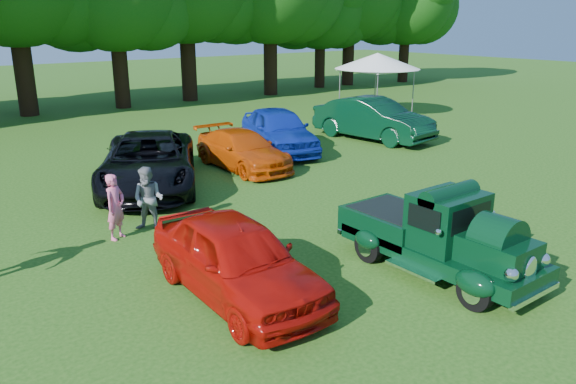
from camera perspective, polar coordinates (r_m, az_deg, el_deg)
ground at (r=11.35m, az=7.91°, el=-7.80°), size 120.00×120.00×0.00m
hero_pickup at (r=11.30m, az=14.95°, el=-4.42°), size 1.95×4.20×1.64m
red_convertible at (r=10.00m, az=-5.28°, el=-6.74°), size 1.84×4.27×1.44m
back_car_black at (r=16.82m, az=-13.99°, el=2.99°), size 4.93×6.22×1.57m
back_car_orange at (r=18.66m, az=-4.63°, el=4.28°), size 1.85×4.29×1.23m
back_car_blue at (r=20.92m, az=-0.97°, el=6.31°), size 3.36×5.17×1.64m
back_car_green at (r=23.39m, az=8.64°, el=7.35°), size 2.44×5.33×1.69m
spectator_pink at (r=13.09m, az=-17.13°, el=-1.45°), size 0.66×0.59×1.50m
spectator_grey at (r=13.39m, az=-13.98°, el=-0.72°), size 0.93×0.94×1.53m
canopy_tent at (r=28.87m, az=9.08°, el=12.97°), size 4.24×4.24×3.16m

